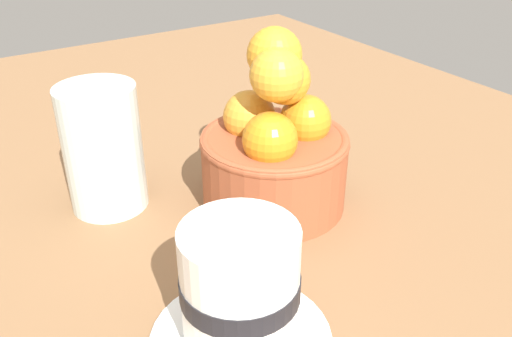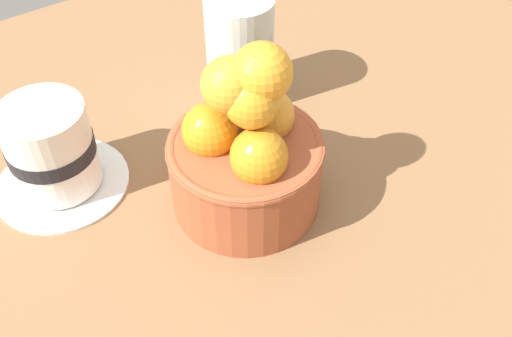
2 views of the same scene
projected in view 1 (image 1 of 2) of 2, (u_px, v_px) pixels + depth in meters
ground_plane at (273, 222)px, 52.58cm from camera, size 122.06×86.80×4.39cm
terracotta_bowl at (275, 147)px, 48.73cm from camera, size 13.34×13.34×16.31cm
coffee_cup at (240, 293)px, 34.64cm from camera, size 12.24×12.24×8.92cm
water_glass at (103, 148)px, 48.62cm from camera, size 6.99×6.99×11.62cm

